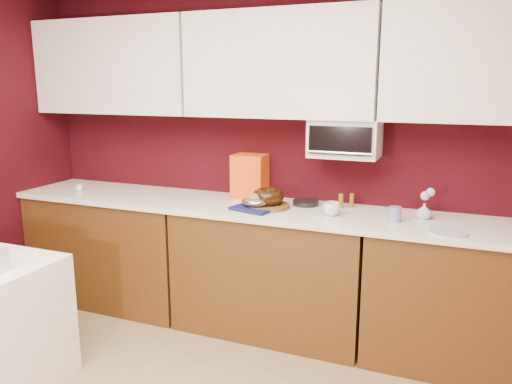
{
  "coord_description": "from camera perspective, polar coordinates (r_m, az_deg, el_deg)",
  "views": [
    {
      "loc": [
        1.14,
        -1.17,
        1.73
      ],
      "look_at": [
        -0.08,
        1.84,
        1.02
      ],
      "focal_mm": 35.0,
      "sensor_mm": 36.0,
      "label": 1
    }
  ],
  "objects": [
    {
      "name": "wall_back",
      "position": [
        3.63,
        3.6,
        4.72
      ],
      "size": [
        4.0,
        0.02,
        2.5
      ],
      "primitive_type": "cube",
      "color": "#35070C",
      "rests_on": "floor"
    },
    {
      "name": "base_cabinet_left",
      "position": [
        4.18,
        -15.71,
        -6.27
      ],
      "size": [
        1.31,
        0.58,
        0.86
      ],
      "primitive_type": "cube",
      "color": "#512E10",
      "rests_on": "floor"
    },
    {
      "name": "base_cabinet_center",
      "position": [
        3.56,
        1.81,
        -9.11
      ],
      "size": [
        1.31,
        0.58,
        0.86
      ],
      "primitive_type": "cube",
      "color": "#512E10",
      "rests_on": "floor"
    },
    {
      "name": "base_cabinet_right",
      "position": [
        3.37,
        24.03,
        -11.45
      ],
      "size": [
        1.31,
        0.58,
        0.86
      ],
      "primitive_type": "cube",
      "color": "#512E10",
      "rests_on": "floor"
    },
    {
      "name": "countertop",
      "position": [
        3.42,
        1.86,
        -2.07
      ],
      "size": [
        4.0,
        0.62,
        0.04
      ],
      "primitive_type": "cube",
      "color": "white",
      "rests_on": "base_cabinet_center"
    },
    {
      "name": "upper_cabinet_left",
      "position": [
        4.09,
        -15.63,
        13.57
      ],
      "size": [
        1.31,
        0.33,
        0.7
      ],
      "primitive_type": "cube",
      "color": "white",
      "rests_on": "wall_back"
    },
    {
      "name": "upper_cabinet_center",
      "position": [
        3.45,
        2.83,
        14.32
      ],
      "size": [
        1.31,
        0.33,
        0.7
      ],
      "primitive_type": "cube",
      "color": "white",
      "rests_on": "wall_back"
    },
    {
      "name": "upper_cabinet_right",
      "position": [
        3.26,
        26.19,
        13.23
      ],
      "size": [
        1.31,
        0.33,
        0.7
      ],
      "primitive_type": "cube",
      "color": "white",
      "rests_on": "wall_back"
    },
    {
      "name": "toaster_oven",
      "position": [
        3.36,
        10.16,
        6.09
      ],
      "size": [
        0.45,
        0.3,
        0.25
      ],
      "primitive_type": "cube",
      "color": "white",
      "rests_on": "upper_cabinet_center"
    },
    {
      "name": "toaster_oven_door",
      "position": [
        3.21,
        9.55,
        5.82
      ],
      "size": [
        0.4,
        0.02,
        0.18
      ],
      "primitive_type": "cube",
      "color": "black",
      "rests_on": "toaster_oven"
    },
    {
      "name": "toaster_oven_handle",
      "position": [
        3.2,
        9.45,
        4.46
      ],
      "size": [
        0.42,
        0.02,
        0.02
      ],
      "primitive_type": "cylinder",
      "rotation": [
        0.0,
        1.57,
        0.0
      ],
      "color": "silver",
      "rests_on": "toaster_oven"
    },
    {
      "name": "cake_base",
      "position": [
        3.39,
        1.37,
        -1.6
      ],
      "size": [
        0.3,
        0.3,
        0.03
      ],
      "primitive_type": "cylinder",
      "rotation": [
        0.0,
        0.0,
        0.02
      ],
      "color": "brown",
      "rests_on": "countertop"
    },
    {
      "name": "bundt_cake",
      "position": [
        3.37,
        1.37,
        -0.51
      ],
      "size": [
        0.27,
        0.27,
        0.09
      ],
      "primitive_type": "torus",
      "rotation": [
        0.0,
        0.0,
        0.32
      ],
      "color": "black",
      "rests_on": "cake_base"
    },
    {
      "name": "navy_towel",
      "position": [
        3.34,
        -0.11,
        -1.85
      ],
      "size": [
        0.32,
        0.29,
        0.02
      ],
      "primitive_type": "cube",
      "rotation": [
        0.0,
        0.0,
        -0.26
      ],
      "color": "#14184D",
      "rests_on": "countertop"
    },
    {
      "name": "foil_ham_nest",
      "position": [
        3.33,
        -0.12,
        -1.11
      ],
      "size": [
        0.23,
        0.21,
        0.07
      ],
      "primitive_type": "ellipsoid",
      "rotation": [
        0.0,
        0.0,
        0.4
      ],
      "color": "silver",
      "rests_on": "navy_towel"
    },
    {
      "name": "roasted_ham",
      "position": [
        3.33,
        -0.12,
        -0.69
      ],
      "size": [
        0.13,
        0.12,
        0.07
      ],
      "primitive_type": "ellipsoid",
      "rotation": [
        0.0,
        0.0,
        -0.29
      ],
      "color": "#A2594A",
      "rests_on": "foil_ham_nest"
    },
    {
      "name": "pandoro_box",
      "position": [
        3.67,
        -0.64,
        1.83
      ],
      "size": [
        0.24,
        0.22,
        0.32
      ],
      "primitive_type": "cube",
      "rotation": [
        0.0,
        0.0,
        0.02
      ],
      "color": "red",
      "rests_on": "countertop"
    },
    {
      "name": "dark_pan",
      "position": [
        3.49,
        5.7,
        -1.22
      ],
      "size": [
        0.23,
        0.23,
        0.03
      ],
      "primitive_type": "cylinder",
      "rotation": [
        0.0,
        0.0,
        0.29
      ],
      "color": "black",
      "rests_on": "countertop"
    },
    {
      "name": "coffee_mug",
      "position": [
        3.22,
        8.63,
        -1.77
      ],
      "size": [
        0.12,
        0.12,
        0.11
      ],
      "primitive_type": "imported",
      "rotation": [
        0.0,
        0.0,
        0.3
      ],
      "color": "silver",
      "rests_on": "countertop"
    },
    {
      "name": "blue_jar",
      "position": [
        3.16,
        15.58,
        -2.46
      ],
      "size": [
        0.09,
        0.09,
        0.09
      ],
      "primitive_type": "cylinder",
      "rotation": [
        0.0,
        0.0,
        -0.25
      ],
      "color": "navy",
      "rests_on": "countertop"
    },
    {
      "name": "flower_vase",
      "position": [
        3.27,
        18.66,
        -1.98
      ],
      "size": [
        0.08,
        0.08,
        0.11
      ],
      "primitive_type": "imported",
      "rotation": [
        0.0,
        0.0,
        0.07
      ],
      "color": "#B1BDC9",
      "rests_on": "countertop"
    },
    {
      "name": "flower_pink",
      "position": [
        3.25,
        18.77,
        -0.42
      ],
      "size": [
        0.06,
        0.06,
        0.06
      ],
      "primitive_type": "sphere",
      "color": "pink",
      "rests_on": "flower_vase"
    },
    {
      "name": "flower_blue",
      "position": [
        3.27,
        19.34,
        -0.01
      ],
      "size": [
        0.05,
        0.05,
        0.05
      ],
      "primitive_type": "sphere",
      "color": "#96C1F1",
      "rests_on": "flower_vase"
    },
    {
      "name": "china_plate",
      "position": [
        3.03,
        21.07,
        -4.3
      ],
      "size": [
        0.26,
        0.26,
        0.01
      ],
      "primitive_type": "cylinder",
      "rotation": [
        0.0,
        0.0,
        0.25
      ],
      "color": "silver",
      "rests_on": "countertop"
    },
    {
      "name": "amber_bottle",
      "position": [
        3.44,
        9.68,
        -0.99
      ],
      "size": [
        0.04,
        0.04,
        0.1
      ],
      "primitive_type": "cylinder",
      "rotation": [
        0.0,
        0.0,
        -0.12
      ],
      "color": "brown",
      "rests_on": "countertop"
    },
    {
      "name": "egg_left",
      "position": [
        4.22,
        -19.5,
        0.58
      ],
      "size": [
        0.07,
        0.06,
        0.04
      ],
      "primitive_type": "ellipsoid",
      "rotation": [
        0.0,
        0.0,
        -0.31
      ],
      "color": "white",
      "rests_on": "countertop"
    },
    {
      "name": "egg_right",
      "position": [
        4.16,
        -19.6,
        0.41
      ],
      "size": [
        0.07,
        0.06,
        0.05
      ],
      "primitive_type": "ellipsoid",
      "rotation": [
        0.0,
        0.0,
        -0.25
      ],
      "color": "white",
      "rests_on": "countertop"
    },
    {
      "name": "amber_bottle_tall",
      "position": [
        3.46,
        10.88,
        -0.94
      ],
      "size": [
        0.03,
        0.03,
        0.1
      ],
      "primitive_type": "cylinder",
      "rotation": [
        0.0,
        0.0,
        -0.12
      ],
      "color": "brown",
      "rests_on": "countertop"
    }
  ]
}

